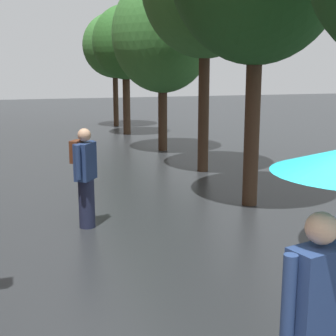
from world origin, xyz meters
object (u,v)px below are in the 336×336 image
at_px(street_tree_3, 163,35).
at_px(pedestrian_walking_midground, 85,175).
at_px(street_tree_4, 126,43).
at_px(street_tree_5, 115,46).

relative_size(street_tree_3, pedestrian_walking_midground, 3.25).
xyz_separation_m(street_tree_3, pedestrian_walking_midground, (-3.44, -6.81, -2.66)).
bearing_deg(street_tree_4, street_tree_3, -86.89).
xyz_separation_m(street_tree_3, street_tree_5, (-0.05, 6.82, -0.03)).
distance_m(street_tree_4, pedestrian_walking_midground, 11.59).
height_order(street_tree_3, street_tree_5, street_tree_3).
bearing_deg(street_tree_5, street_tree_4, -93.36).
bearing_deg(pedestrian_walking_midground, street_tree_4, 73.42).
bearing_deg(street_tree_4, street_tree_5, 86.64).
distance_m(street_tree_4, street_tree_5, 2.82).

